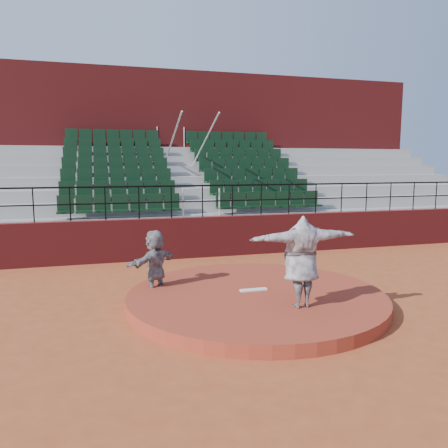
{
  "coord_description": "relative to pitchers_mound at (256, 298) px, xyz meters",
  "views": [
    {
      "loc": [
        -3.15,
        -8.53,
        2.99
      ],
      "look_at": [
        0.0,
        2.5,
        1.4
      ],
      "focal_mm": 35.0,
      "sensor_mm": 36.0,
      "label": 1
    }
  ],
  "objects": [
    {
      "name": "seating_deck",
      "position": [
        0.0,
        8.64,
        1.33
      ],
      "size": [
        24.0,
        5.97,
        4.63
      ],
      "color": "gray",
      "rests_on": "ground"
    },
    {
      "name": "ground",
      "position": [
        0.0,
        0.0,
        -0.12
      ],
      "size": [
        90.0,
        90.0,
        0.0
      ],
      "primitive_type": "plane",
      "color": "#A14824",
      "rests_on": "ground"
    },
    {
      "name": "wall_railing",
      "position": [
        0.0,
        5.0,
        1.9
      ],
      "size": [
        24.04,
        0.05,
        1.03
      ],
      "color": "black",
      "rests_on": "boundary_wall"
    },
    {
      "name": "fielder",
      "position": [
        -2.01,
        1.1,
        0.64
      ],
      "size": [
        1.39,
        1.24,
        1.53
      ],
      "primitive_type": "imported",
      "rotation": [
        0.0,
        0.0,
        3.82
      ],
      "color": "black",
      "rests_on": "ground"
    },
    {
      "name": "press_box_facade",
      "position": [
        0.0,
        12.6,
        3.43
      ],
      "size": [
        24.0,
        3.0,
        7.1
      ],
      "primitive_type": "cube",
      "color": "maroon",
      "rests_on": "ground"
    },
    {
      "name": "pitcher",
      "position": [
        0.51,
        -1.1,
        1.01
      ],
      "size": [
        2.18,
        0.61,
        1.77
      ],
      "primitive_type": "imported",
      "rotation": [
        0.0,
        0.0,
        3.15
      ],
      "color": "black",
      "rests_on": "pitchers_mound"
    },
    {
      "name": "boundary_wall",
      "position": [
        0.0,
        5.0,
        0.53
      ],
      "size": [
        24.0,
        0.3,
        1.3
      ],
      "primitive_type": "cube",
      "color": "maroon",
      "rests_on": "ground"
    },
    {
      "name": "pitching_rubber",
      "position": [
        0.0,
        0.15,
        0.14
      ],
      "size": [
        0.6,
        0.15,
        0.03
      ],
      "primitive_type": "cube",
      "color": "white",
      "rests_on": "pitchers_mound"
    },
    {
      "name": "pitchers_mound",
      "position": [
        0.0,
        0.0,
        0.0
      ],
      "size": [
        5.5,
        5.5,
        0.25
      ],
      "primitive_type": "cylinder",
      "color": "#963621",
      "rests_on": "ground"
    }
  ]
}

